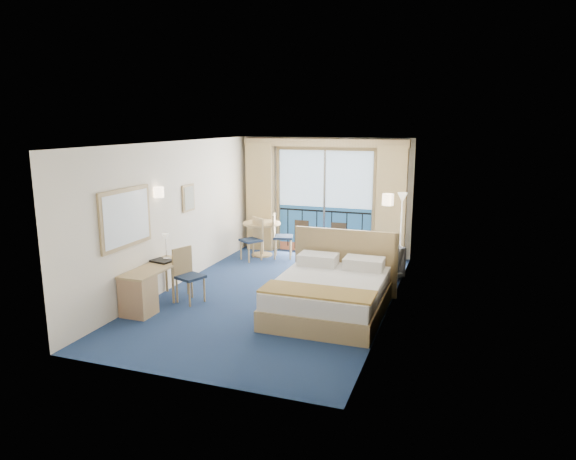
# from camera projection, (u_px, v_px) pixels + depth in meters

# --- Properties ---
(floor) EXTENTS (6.50, 6.50, 0.00)m
(floor) POSITION_uv_depth(u_px,v_px,m) (276.00, 295.00, 9.19)
(floor) COLOR navy
(floor) RESTS_ON ground
(room_walls) EXTENTS (4.04, 6.54, 2.72)m
(room_walls) POSITION_uv_depth(u_px,v_px,m) (276.00, 197.00, 8.82)
(room_walls) COLOR #EDE5CD
(room_walls) RESTS_ON ground
(balcony_door) EXTENTS (2.36, 0.03, 2.52)m
(balcony_door) POSITION_uv_depth(u_px,v_px,m) (324.00, 205.00, 11.93)
(balcony_door) COLOR navy
(balcony_door) RESTS_ON room_walls
(curtain_left) EXTENTS (0.65, 0.22, 2.55)m
(curtain_left) POSITION_uv_depth(u_px,v_px,m) (260.00, 197.00, 12.26)
(curtain_left) COLOR tan
(curtain_left) RESTS_ON room_walls
(curtain_right) EXTENTS (0.65, 0.22, 2.55)m
(curtain_right) POSITION_uv_depth(u_px,v_px,m) (391.00, 204.00, 11.26)
(curtain_right) COLOR tan
(curtain_right) RESTS_ON room_walls
(pelmet) EXTENTS (3.80, 0.25, 0.18)m
(pelmet) POSITION_uv_depth(u_px,v_px,m) (324.00, 143.00, 11.52)
(pelmet) COLOR tan
(pelmet) RESTS_ON room_walls
(mirror) EXTENTS (0.05, 1.25, 0.95)m
(mirror) POSITION_uv_depth(u_px,v_px,m) (126.00, 218.00, 8.12)
(mirror) COLOR tan
(mirror) RESTS_ON room_walls
(wall_print) EXTENTS (0.04, 0.42, 0.52)m
(wall_print) POSITION_uv_depth(u_px,v_px,m) (189.00, 198.00, 9.91)
(wall_print) COLOR tan
(wall_print) RESTS_ON room_walls
(sconce_left) EXTENTS (0.18, 0.18, 0.18)m
(sconce_left) POSITION_uv_depth(u_px,v_px,m) (159.00, 192.00, 8.88)
(sconce_left) COLOR #FEDCB2
(sconce_left) RESTS_ON room_walls
(sconce_right) EXTENTS (0.18, 0.18, 0.18)m
(sconce_right) POSITION_uv_depth(u_px,v_px,m) (388.00, 200.00, 8.04)
(sconce_right) COLOR #FEDCB2
(sconce_right) RESTS_ON room_walls
(bed) EXTENTS (1.87, 2.22, 1.18)m
(bed) POSITION_uv_depth(u_px,v_px,m) (330.00, 293.00, 8.30)
(bed) COLOR tan
(bed) RESTS_ON ground
(nightstand) EXTENTS (0.37, 0.36, 0.49)m
(nightstand) POSITION_uv_depth(u_px,v_px,m) (385.00, 278.00, 9.40)
(nightstand) COLOR tan
(nightstand) RESTS_ON ground
(phone) EXTENTS (0.22, 0.19, 0.09)m
(phone) POSITION_uv_depth(u_px,v_px,m) (387.00, 262.00, 9.35)
(phone) COLOR silver
(phone) RESTS_ON nightstand
(armchair) EXTENTS (1.08, 1.08, 0.71)m
(armchair) POSITION_uv_depth(u_px,v_px,m) (378.00, 261.00, 10.08)
(armchair) COLOR #4D535E
(armchair) RESTS_ON ground
(floor_lamp) EXTENTS (0.23, 0.23, 1.63)m
(floor_lamp) POSITION_uv_depth(u_px,v_px,m) (402.00, 212.00, 10.49)
(floor_lamp) COLOR silver
(floor_lamp) RESTS_ON ground
(desk) EXTENTS (0.50, 1.44, 0.68)m
(desk) POSITION_uv_depth(u_px,v_px,m) (142.00, 291.00, 8.27)
(desk) COLOR tan
(desk) RESTS_ON ground
(desk_chair) EXTENTS (0.53, 0.52, 0.94)m
(desk_chair) POSITION_uv_depth(u_px,v_px,m) (187.00, 272.00, 8.78)
(desk_chair) COLOR #1C2A42
(desk_chair) RESTS_ON ground
(folder) EXTENTS (0.40, 0.33, 0.03)m
(folder) POSITION_uv_depth(u_px,v_px,m) (162.00, 261.00, 8.85)
(folder) COLOR black
(folder) RESTS_ON desk
(desk_lamp) EXTENTS (0.12, 0.12, 0.45)m
(desk_lamp) POSITION_uv_depth(u_px,v_px,m) (166.00, 241.00, 8.89)
(desk_lamp) COLOR silver
(desk_lamp) RESTS_ON desk
(round_table) EXTENTS (0.87, 0.87, 0.78)m
(round_table) POSITION_uv_depth(u_px,v_px,m) (262.00, 230.00, 11.80)
(round_table) COLOR tan
(round_table) RESTS_ON ground
(table_chair_a) EXTENTS (0.55, 0.54, 1.01)m
(table_chair_a) POSITION_uv_depth(u_px,v_px,m) (279.00, 233.00, 11.61)
(table_chair_a) COLOR #1C2A42
(table_chair_a) RESTS_ON ground
(table_chair_b) EXTENTS (0.57, 0.57, 0.95)m
(table_chair_b) POSITION_uv_depth(u_px,v_px,m) (254.00, 236.00, 11.46)
(table_chair_b) COLOR #1C2A42
(table_chair_b) RESTS_ON ground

